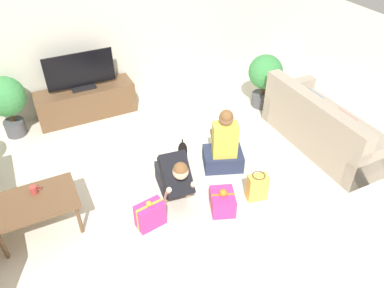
{
  "coord_description": "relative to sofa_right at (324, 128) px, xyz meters",
  "views": [
    {
      "loc": [
        -1.24,
        -3.11,
        3.38
      ],
      "look_at": [
        0.45,
        0.34,
        0.45
      ],
      "focal_mm": 35.0,
      "sensor_mm": 36.0,
      "label": 1
    }
  ],
  "objects": [
    {
      "name": "potted_plant_back_left",
      "position": [
        -4.02,
        2.25,
        0.31
      ],
      "size": [
        0.58,
        0.58,
        0.96
      ],
      "color": "#4C4C51",
      "rests_on": "ground_plane"
    },
    {
      "name": "person_kneeling",
      "position": [
        -2.39,
        -0.04,
        0.04
      ],
      "size": [
        0.41,
        0.82,
        0.78
      ],
      "rotation": [
        0.0,
        0.0,
        -0.13
      ],
      "color": "#23232D",
      "rests_on": "ground_plane"
    },
    {
      "name": "tv",
      "position": [
        -2.9,
        2.3,
        0.47
      ],
      "size": [
        1.05,
        0.2,
        0.59
      ],
      "color": "black",
      "rests_on": "tv_console"
    },
    {
      "name": "coffee_table",
      "position": [
        -3.95,
        0.15,
        0.1
      ],
      "size": [
        0.91,
        0.61,
        0.45
      ],
      "color": "brown",
      "rests_on": "ground_plane"
    },
    {
      "name": "person_sitting",
      "position": [
        -1.56,
        0.19,
        0.04
      ],
      "size": [
        0.63,
        0.59,
        0.93
      ],
      "rotation": [
        0.0,
        0.0,
        2.78
      ],
      "color": "#283351",
      "rests_on": "ground_plane"
    },
    {
      "name": "gift_bag_a",
      "position": [
        -1.48,
        -0.51,
        -0.12
      ],
      "size": [
        0.27,
        0.19,
        0.38
      ],
      "rotation": [
        0.0,
        0.0,
        -0.22
      ],
      "color": "#E5B74C",
      "rests_on": "ground_plane"
    },
    {
      "name": "gift_box_a",
      "position": [
        -1.95,
        -0.49,
        -0.17
      ],
      "size": [
        0.38,
        0.42,
        0.32
      ],
      "rotation": [
        0.0,
        0.0,
        -0.36
      ],
      "color": "#CC3389",
      "rests_on": "ground_plane"
    },
    {
      "name": "dog",
      "position": [
        -2.02,
        0.5,
        -0.1
      ],
      "size": [
        0.25,
        0.43,
        0.3
      ],
      "rotation": [
        0.0,
        0.0,
        5.87
      ],
      "color": "black",
      "rests_on": "ground_plane"
    },
    {
      "name": "potted_plant_corner_right",
      "position": [
        -0.15,
        1.32,
        0.26
      ],
      "size": [
        0.56,
        0.56,
        0.91
      ],
      "color": "#4C4C51",
      "rests_on": "ground_plane"
    },
    {
      "name": "mug",
      "position": [
        -3.92,
        0.27,
        0.19
      ],
      "size": [
        0.12,
        0.08,
        0.09
      ],
      "color": "#B23D38",
      "rests_on": "coffee_table"
    },
    {
      "name": "ground_plane",
      "position": [
        -2.42,
        -0.03,
        -0.3
      ],
      "size": [
        16.0,
        16.0,
        0.0
      ],
      "primitive_type": "plane",
      "color": "beige"
    },
    {
      "name": "wall_back",
      "position": [
        -2.42,
        2.6,
        1.0
      ],
      "size": [
        8.4,
        0.06,
        2.6
      ],
      "color": "beige",
      "rests_on": "ground_plane"
    },
    {
      "name": "sofa_right",
      "position": [
        0.0,
        0.0,
        0.0
      ],
      "size": [
        0.86,
        1.93,
        0.84
      ],
      "rotation": [
        0.0,
        0.0,
        1.57
      ],
      "color": "tan",
      "rests_on": "ground_plane"
    },
    {
      "name": "tv_console",
      "position": [
        -2.9,
        2.3,
        -0.05
      ],
      "size": [
        1.54,
        0.46,
        0.5
      ],
      "color": "brown",
      "rests_on": "ground_plane"
    },
    {
      "name": "gift_box_b",
      "position": [
        -2.82,
        -0.34,
        -0.14
      ],
      "size": [
        0.35,
        0.24,
        0.37
      ],
      "rotation": [
        0.0,
        0.0,
        0.16
      ],
      "color": "#CC3389",
      "rests_on": "ground_plane"
    }
  ]
}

